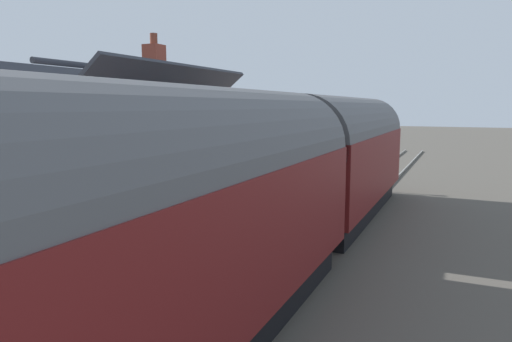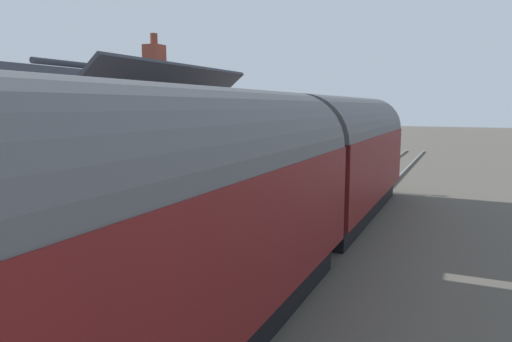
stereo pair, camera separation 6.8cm
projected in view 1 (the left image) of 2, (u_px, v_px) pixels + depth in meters
The scene contains 17 objects.
ground_plane at pixel (322, 210), 17.86m from camera, with size 160.00×160.00×0.00m, color #4C473F.
platform at pixel (238, 192), 19.29m from camera, with size 32.00×5.31×0.81m, color gray.
platform_edge_coping at pixel (294, 187), 18.22m from camera, with size 32.00×0.36×0.02m, color beige.
rail_near at pixel (364, 212), 17.19m from camera, with size 52.00×0.08×0.14m, color gray.
rail_far at pixel (327, 208), 17.77m from camera, with size 52.00×0.08×0.14m, color gray.
train at pixel (298, 174), 12.15m from camera, with size 20.41×2.73×4.32m.
station_building at pixel (135, 161), 14.48m from camera, with size 7.16×4.18×5.52m.
bench_platform_end at pixel (262, 171), 19.45m from camera, with size 1.42×0.49×0.88m.
bench_mid_platform at pixel (321, 152), 27.41m from camera, with size 1.40×0.44×0.88m.
planter_corner_building at pixel (295, 157), 24.85m from camera, with size 0.53×0.53×0.90m.
planter_bench_right at pixel (323, 152), 29.45m from camera, with size 0.86×0.32×0.59m.
planter_edge_near at pixel (146, 218), 11.18m from camera, with size 0.57×0.57×0.91m.
planter_by_door at pixel (293, 164), 22.33m from camera, with size 0.57×0.57×0.74m.
lamp_post_platform at pixel (317, 119), 22.54m from camera, with size 0.32×0.50×3.61m.
station_sign_board at pixel (308, 150), 21.08m from camera, with size 0.96×0.06×1.57m.
tree_mid_background at pixel (159, 96), 30.15m from camera, with size 4.16×3.80×6.96m.
tree_distant at pixel (68, 100), 25.18m from camera, with size 3.20×3.25×5.88m.
Camera 1 is at (-16.99, -4.83, 3.99)m, focal length 32.35 mm.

